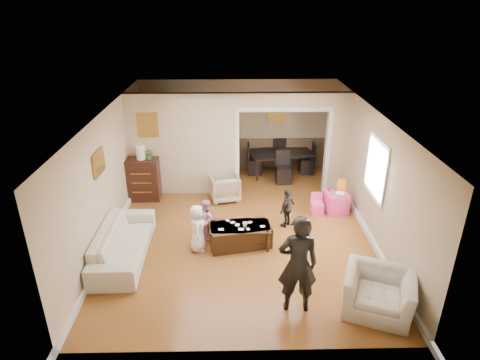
{
  "coord_description": "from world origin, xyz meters",
  "views": [
    {
      "loc": [
        -0.16,
        -7.92,
        4.71
      ],
      "look_at": [
        0.0,
        0.2,
        1.05
      ],
      "focal_mm": 30.75,
      "sensor_mm": 36.0,
      "label": 1
    }
  ],
  "objects_px": {
    "adult_person": "(298,264)",
    "sofa": "(123,242)",
    "child_kneel_b": "(206,219)",
    "table_lamp": "(141,152)",
    "armchair_front": "(378,293)",
    "coffee_cup": "(245,225)",
    "dining_table": "(281,163)",
    "play_table": "(335,202)",
    "armchair_back": "(225,187)",
    "child_kneel_a": "(197,228)",
    "dresser": "(144,179)",
    "cyan_cup": "(333,192)",
    "child_toddler": "(287,208)",
    "coffee_table": "(240,235)"
  },
  "relations": [
    {
      "from": "adult_person",
      "to": "armchair_front",
      "type": "bearing_deg",
      "value": 178.66
    },
    {
      "from": "armchair_back",
      "to": "coffee_table",
      "type": "distance_m",
      "value": 2.13
    },
    {
      "from": "cyan_cup",
      "to": "adult_person",
      "type": "bearing_deg",
      "value": -112.15
    },
    {
      "from": "adult_person",
      "to": "child_kneel_a",
      "type": "height_order",
      "value": "adult_person"
    },
    {
      "from": "adult_person",
      "to": "child_kneel_b",
      "type": "distance_m",
      "value": 2.73
    },
    {
      "from": "child_toddler",
      "to": "dresser",
      "type": "bearing_deg",
      "value": -74.15
    },
    {
      "from": "dining_table",
      "to": "adult_person",
      "type": "relative_size",
      "value": 1.04
    },
    {
      "from": "child_kneel_a",
      "to": "armchair_front",
      "type": "bearing_deg",
      "value": -122.58
    },
    {
      "from": "child_kneel_b",
      "to": "dining_table",
      "type": "bearing_deg",
      "value": -61.25
    },
    {
      "from": "coffee_table",
      "to": "child_kneel_b",
      "type": "relative_size",
      "value": 1.37
    },
    {
      "from": "dining_table",
      "to": "child_kneel_b",
      "type": "height_order",
      "value": "child_kneel_b"
    },
    {
      "from": "armchair_front",
      "to": "coffee_table",
      "type": "bearing_deg",
      "value": 159.57
    },
    {
      "from": "sofa",
      "to": "coffee_table",
      "type": "xyz_separation_m",
      "value": [
        2.28,
        0.38,
        -0.1
      ]
    },
    {
      "from": "sofa",
      "to": "adult_person",
      "type": "distance_m",
      "value": 3.53
    },
    {
      "from": "armchair_front",
      "to": "coffee_cup",
      "type": "xyz_separation_m",
      "value": [
        -2.08,
        1.91,
        0.16
      ]
    },
    {
      "from": "dining_table",
      "to": "child_kneel_a",
      "type": "bearing_deg",
      "value": -129.96
    },
    {
      "from": "armchair_back",
      "to": "armchair_front",
      "type": "xyz_separation_m",
      "value": [
        2.53,
        -4.06,
        0.02
      ]
    },
    {
      "from": "sofa",
      "to": "dining_table",
      "type": "bearing_deg",
      "value": -41.2
    },
    {
      "from": "dresser",
      "to": "table_lamp",
      "type": "height_order",
      "value": "table_lamp"
    },
    {
      "from": "armchair_front",
      "to": "coffee_cup",
      "type": "relative_size",
      "value": 10.34
    },
    {
      "from": "armchair_back",
      "to": "play_table",
      "type": "bearing_deg",
      "value": 152.82
    },
    {
      "from": "armchair_front",
      "to": "child_kneel_b",
      "type": "bearing_deg",
      "value": 163.39
    },
    {
      "from": "coffee_cup",
      "to": "sofa",
      "type": "bearing_deg",
      "value": -172.21
    },
    {
      "from": "table_lamp",
      "to": "child_kneel_a",
      "type": "bearing_deg",
      "value": -56.85
    },
    {
      "from": "dining_table",
      "to": "child_toddler",
      "type": "relative_size",
      "value": 2.0
    },
    {
      "from": "child_kneel_a",
      "to": "child_toddler",
      "type": "xyz_separation_m",
      "value": [
        1.9,
        0.9,
        -0.05
      ]
    },
    {
      "from": "dresser",
      "to": "child_kneel_a",
      "type": "bearing_deg",
      "value": -56.85
    },
    {
      "from": "armchair_back",
      "to": "child_kneel_a",
      "type": "height_order",
      "value": "child_kneel_a"
    },
    {
      "from": "adult_person",
      "to": "child_kneel_a",
      "type": "xyz_separation_m",
      "value": [
        -1.71,
        1.74,
        -0.37
      ]
    },
    {
      "from": "table_lamp",
      "to": "adult_person",
      "type": "height_order",
      "value": "adult_person"
    },
    {
      "from": "armchair_back",
      "to": "child_toddler",
      "type": "xyz_separation_m",
      "value": [
        1.4,
        -1.35,
        0.12
      ]
    },
    {
      "from": "adult_person",
      "to": "cyan_cup",
      "type": "bearing_deg",
      "value": -110.5
    },
    {
      "from": "sofa",
      "to": "child_kneel_b",
      "type": "bearing_deg",
      "value": -67.42
    },
    {
      "from": "adult_person",
      "to": "sofa",
      "type": "bearing_deg",
      "value": -24.16
    },
    {
      "from": "table_lamp",
      "to": "child_kneel_b",
      "type": "height_order",
      "value": "table_lamp"
    },
    {
      "from": "dresser",
      "to": "child_kneel_b",
      "type": "bearing_deg",
      "value": -48.26
    },
    {
      "from": "adult_person",
      "to": "child_kneel_b",
      "type": "bearing_deg",
      "value": -52.87
    },
    {
      "from": "child_kneel_a",
      "to": "child_kneel_b",
      "type": "bearing_deg",
      "value": -20.15
    },
    {
      "from": "armchair_back",
      "to": "play_table",
      "type": "distance_m",
      "value": 2.72
    },
    {
      "from": "table_lamp",
      "to": "dining_table",
      "type": "height_order",
      "value": "table_lamp"
    },
    {
      "from": "table_lamp",
      "to": "coffee_cup",
      "type": "xyz_separation_m",
      "value": [
        2.46,
        -2.21,
        -0.75
      ]
    },
    {
      "from": "child_kneel_b",
      "to": "table_lamp",
      "type": "bearing_deg",
      "value": 10.03
    },
    {
      "from": "adult_person",
      "to": "child_kneel_b",
      "type": "xyz_separation_m",
      "value": [
        -1.56,
        2.19,
        -0.42
      ]
    },
    {
      "from": "armchair_front",
      "to": "adult_person",
      "type": "height_order",
      "value": "adult_person"
    },
    {
      "from": "table_lamp",
      "to": "coffee_table",
      "type": "bearing_deg",
      "value": -42.47
    },
    {
      "from": "cyan_cup",
      "to": "dining_table",
      "type": "xyz_separation_m",
      "value": [
        -0.94,
        2.38,
        -0.22
      ]
    },
    {
      "from": "dresser",
      "to": "child_kneel_a",
      "type": "relative_size",
      "value": 1.09
    },
    {
      "from": "armchair_front",
      "to": "child_toddler",
      "type": "height_order",
      "value": "child_toddler"
    },
    {
      "from": "table_lamp",
      "to": "child_toddler",
      "type": "height_order",
      "value": "table_lamp"
    },
    {
      "from": "play_table",
      "to": "child_kneel_b",
      "type": "relative_size",
      "value": 0.57
    }
  ]
}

